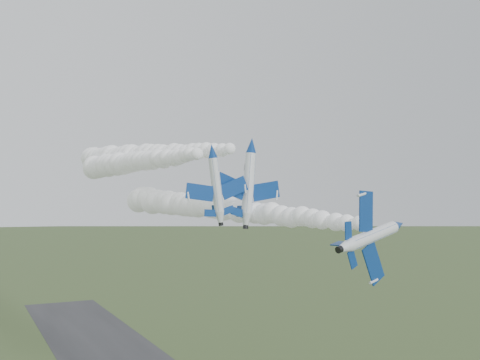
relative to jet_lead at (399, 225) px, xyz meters
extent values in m
cylinder|color=white|center=(-0.06, 0.08, -0.01)|extent=(3.36, 7.77, 1.61)
cone|color=navy|center=(1.07, -4.58, -0.01)|extent=(2.03, 2.31, 1.61)
cone|color=white|center=(-1.15, 4.57, -0.01)|extent=(1.95, 1.96, 1.61)
cylinder|color=black|center=(-1.37, 5.45, -0.01)|extent=(0.92, 0.72, 0.82)
ellipsoid|color=black|center=(0.88, -1.70, 0.10)|extent=(1.66, 2.79, 1.07)
cube|color=navy|center=(-0.91, 0.62, 2.62)|extent=(1.47, 2.34, 4.10)
cube|color=navy|center=(0.18, 0.89, -2.69)|extent=(1.47, 2.34, 4.10)
cube|color=navy|center=(-1.25, 3.70, 1.41)|extent=(0.69, 1.08, 1.79)
cube|color=navy|center=(-0.67, 3.85, -1.43)|extent=(0.69, 1.08, 1.79)
cube|color=navy|center=(0.21, 3.84, 0.23)|extent=(2.26, 1.87, 0.52)
cylinder|color=white|center=(-12.34, 22.31, 9.61)|extent=(1.76, 7.43, 1.48)
cone|color=navy|center=(-12.17, 17.66, 9.61)|extent=(1.56, 1.99, 1.48)
cone|color=white|center=(-12.52, 26.79, 9.61)|extent=(1.54, 1.64, 1.48)
cylinder|color=black|center=(-12.55, 27.66, 9.61)|extent=(0.77, 0.56, 0.75)
ellipsoid|color=black|center=(-12.34, 20.41, 10.10)|extent=(1.08, 2.57, 0.99)
cube|color=navy|center=(-14.96, 22.91, 9.12)|extent=(4.10, 2.26, 0.67)
cube|color=navy|center=(-9.74, 23.11, 9.83)|extent=(4.10, 2.26, 0.67)
cube|color=navy|center=(-13.88, 25.94, 9.42)|extent=(1.79, 1.03, 0.32)
cube|color=navy|center=(-11.09, 26.05, 9.80)|extent=(1.79, 1.03, 0.32)
cube|color=navy|center=(-12.63, 25.78, 10.74)|extent=(0.42, 1.42, 1.93)
cylinder|color=white|center=(-5.59, 23.51, 10.84)|extent=(2.79, 8.78, 1.67)
cone|color=navy|center=(-4.88, 18.11, 10.84)|extent=(1.95, 2.46, 1.67)
cone|color=white|center=(-6.27, 28.71, 10.84)|extent=(1.90, 2.05, 1.67)
cylinder|color=black|center=(-6.40, 29.73, 10.84)|extent=(0.92, 0.72, 0.85)
ellipsoid|color=black|center=(-5.24, 21.32, 11.42)|extent=(1.49, 3.08, 1.12)
cube|color=navy|center=(-8.75, 23.93, 10.97)|extent=(5.00, 3.06, 0.57)
cube|color=navy|center=(-2.66, 24.73, 10.42)|extent=(5.00, 3.06, 0.57)
cube|color=navy|center=(-7.77, 27.58, 10.99)|extent=(2.19, 1.39, 0.29)
cube|color=navy|center=(-4.52, 28.01, 10.70)|extent=(2.19, 1.39, 0.29)
cube|color=navy|center=(-6.00, 27.57, 12.18)|extent=(0.54, 1.67, 2.26)
camera|label=1|loc=(-42.08, -44.04, 1.88)|focal=40.00mm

